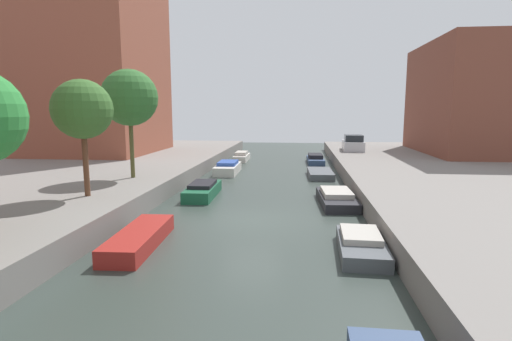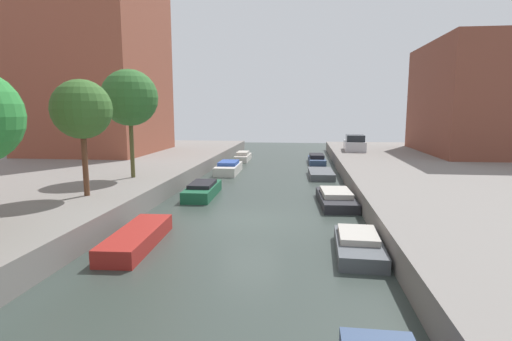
% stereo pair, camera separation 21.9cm
% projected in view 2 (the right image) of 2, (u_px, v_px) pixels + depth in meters
% --- Properties ---
extents(ground_plane, '(84.00, 84.00, 0.00)m').
position_uv_depth(ground_plane, '(250.00, 220.00, 17.49)').
color(ground_plane, '#333D38').
extents(low_block_right, '(10.00, 13.27, 9.60)m').
position_uv_depth(low_block_right, '(486.00, 98.00, 34.66)').
color(low_block_right, brown).
rests_on(low_block_right, quay_right).
extents(street_tree_3, '(2.58, 2.58, 5.11)m').
position_uv_depth(street_tree_3, '(82.00, 110.00, 17.25)').
color(street_tree_3, brown).
rests_on(street_tree_3, quay_left).
extents(street_tree_4, '(3.10, 3.10, 6.01)m').
position_uv_depth(street_tree_4, '(130.00, 98.00, 21.97)').
color(street_tree_4, '#4E4C28').
rests_on(street_tree_4, quay_left).
extents(parked_car, '(2.01, 4.12, 1.50)m').
position_uv_depth(parked_car, '(355.00, 144.00, 37.46)').
color(parked_car, '#B7B7BC').
rests_on(parked_car, quay_right).
extents(moored_boat_left_2, '(1.53, 4.43, 0.59)m').
position_uv_depth(moored_boat_left_2, '(137.00, 238.00, 14.12)').
color(moored_boat_left_2, maroon).
rests_on(moored_boat_left_2, ground_plane).
extents(moored_boat_left_3, '(1.57, 4.19, 0.80)m').
position_uv_depth(moored_boat_left_3, '(203.00, 190.00, 22.27)').
color(moored_boat_left_3, '#195638').
rests_on(moored_boat_left_3, ground_plane).
extents(moored_boat_left_4, '(1.64, 4.22, 0.91)m').
position_uv_depth(moored_boat_left_4, '(229.00, 168.00, 30.47)').
color(moored_boat_left_4, beige).
rests_on(moored_boat_left_4, ground_plane).
extents(moored_boat_left_5, '(1.23, 3.78, 0.87)m').
position_uv_depth(moored_boat_left_5, '(243.00, 157.00, 37.98)').
color(moored_boat_left_5, beige).
rests_on(moored_boat_left_5, ground_plane).
extents(moored_boat_right_2, '(1.61, 3.49, 0.68)m').
position_uv_depth(moored_boat_right_2, '(359.00, 245.00, 13.39)').
color(moored_boat_right_2, '#4C5156').
rests_on(moored_boat_right_2, ground_plane).
extents(moored_boat_right_3, '(1.93, 4.50, 0.72)m').
position_uv_depth(moored_boat_right_3, '(336.00, 198.00, 20.43)').
color(moored_boat_right_3, '#232328').
rests_on(moored_boat_right_3, ground_plane).
extents(moored_boat_right_4, '(1.84, 4.01, 0.47)m').
position_uv_depth(moored_boat_right_4, '(321.00, 174.00, 28.71)').
color(moored_boat_right_4, '#4C5156').
rests_on(moored_boat_right_4, ground_plane).
extents(moored_boat_right_5, '(1.54, 4.39, 0.83)m').
position_uv_depth(moored_boat_right_5, '(317.00, 159.00, 36.15)').
color(moored_boat_right_5, '#33476B').
rests_on(moored_boat_right_5, ground_plane).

